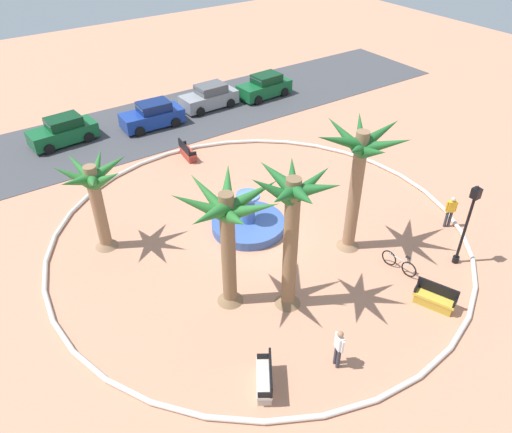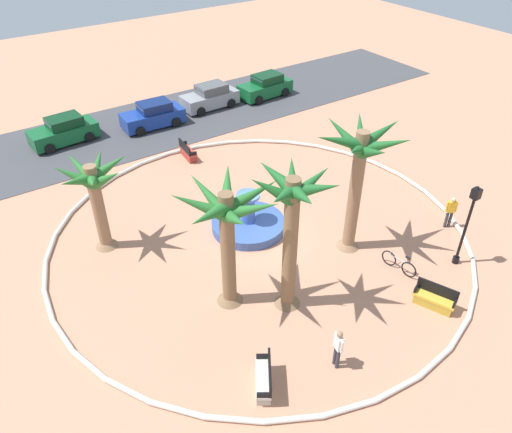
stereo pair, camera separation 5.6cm
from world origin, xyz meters
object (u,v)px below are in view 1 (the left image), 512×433
(parked_car_leftmost, at_px, (63,131))
(lamppost, at_px, (468,219))
(palm_tree_mid_plaza, at_px, (94,189))
(bench_east, at_px, (434,299))
(bicycle_red_frame, at_px, (399,263))
(person_cyclist_photo, at_px, (339,347))
(bench_west, at_px, (265,380))
(person_cyclist_helmet, at_px, (450,210))
(palm_tree_by_curb, at_px, (292,216))
(palm_tree_far_side, at_px, (359,164))
(parked_car_second, at_px, (153,116))
(parked_car_third, at_px, (209,97))
(parked_car_rightmost, at_px, (265,87))
(bench_north, at_px, (187,153))
(fountain, at_px, (248,224))
(palm_tree_near_fountain, at_px, (227,223))

(parked_car_leftmost, bearing_deg, lamppost, -63.21)
(palm_tree_mid_plaza, xyz_separation_m, parked_car_leftmost, (1.59, 11.24, -2.28))
(bench_east, bearing_deg, palm_tree_mid_plaza, 130.40)
(bicycle_red_frame, distance_m, parked_car_leftmost, 21.45)
(bench_east, distance_m, parked_car_leftmost, 23.39)
(person_cyclist_photo, bearing_deg, bench_west, 164.85)
(person_cyclist_helmet, bearing_deg, bench_east, -146.93)
(palm_tree_by_curb, relative_size, palm_tree_far_side, 1.01)
(palm_tree_far_side, xyz_separation_m, person_cyclist_photo, (-4.84, -4.59, -3.33))
(lamppost, height_order, person_cyclist_photo, lamppost)
(palm_tree_mid_plaza, xyz_separation_m, parked_car_second, (7.10, 10.26, -2.28))
(palm_tree_far_side, distance_m, parked_car_third, 17.64)
(person_cyclist_helmet, bearing_deg, parked_car_leftmost, 123.06)
(bicycle_red_frame, relative_size, person_cyclist_helmet, 1.02)
(parked_car_leftmost, distance_m, parked_car_rightmost, 14.52)
(lamppost, bearing_deg, parked_car_rightmost, 78.88)
(bench_north, xyz_separation_m, parked_car_rightmost, (9.14, 5.06, 0.43))
(parked_car_leftmost, height_order, parked_car_second, same)
(palm_tree_mid_plaza, bearing_deg, bench_west, -80.77)
(bicycle_red_frame, xyz_separation_m, parked_car_second, (-2.59, 18.89, 0.40))
(bench_north, bearing_deg, bench_west, -109.03)
(palm_tree_mid_plaza, xyz_separation_m, parked_car_third, (11.71, 10.84, -2.28))
(fountain, height_order, parked_car_leftmost, fountain)
(palm_tree_near_fountain, xyz_separation_m, bicycle_red_frame, (6.87, -2.53, -3.44))
(palm_tree_far_side, bearing_deg, person_cyclist_photo, -136.52)
(palm_tree_by_curb, relative_size, palm_tree_mid_plaza, 1.36)
(bench_west, bearing_deg, person_cyclist_photo, -15.15)
(bench_north, height_order, parked_car_second, parked_car_second)
(bicycle_red_frame, distance_m, parked_car_third, 19.58)
(palm_tree_far_side, distance_m, parked_car_rightmost, 18.30)
(bench_north, relative_size, bicycle_red_frame, 0.96)
(palm_tree_by_curb, relative_size, bicycle_red_frame, 3.52)
(person_cyclist_helmet, xyz_separation_m, parked_car_second, (-6.87, 18.04, -0.16))
(palm_tree_near_fountain, xyz_separation_m, palm_tree_far_side, (6.22, -0.13, 0.46))
(bench_west, bearing_deg, person_cyclist_helmet, 10.81)
(parked_car_third, bearing_deg, person_cyclist_photo, -109.12)
(palm_tree_near_fountain, bearing_deg, parked_car_leftmost, 94.06)
(parked_car_leftmost, bearing_deg, palm_tree_far_side, -66.91)
(bench_north, relative_size, person_cyclist_photo, 0.97)
(bench_east, bearing_deg, palm_tree_far_side, 92.53)
(bench_west, xyz_separation_m, parked_car_leftmost, (-0.06, 21.37, 0.43))
(bench_west, distance_m, parked_car_third, 23.27)
(palm_tree_mid_plaza, height_order, bench_east, palm_tree_mid_plaza)
(person_cyclist_helmet, bearing_deg, parked_car_rightmost, 83.34)
(palm_tree_near_fountain, distance_m, bicycle_red_frame, 8.09)
(palm_tree_by_curb, distance_m, lamppost, 8.08)
(fountain, bearing_deg, bench_west, -120.16)
(palm_tree_mid_plaza, distance_m, palm_tree_far_side, 11.05)
(parked_car_second, xyz_separation_m, parked_car_rightmost, (8.98, 0.03, 0.00))
(parked_car_leftmost, height_order, parked_car_rightmost, same)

